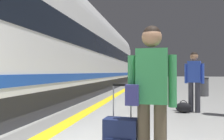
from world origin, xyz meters
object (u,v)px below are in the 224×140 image
object	(u,v)px
high_speed_train	(72,46)
duffel_bag_near	(183,107)
waste_bin	(204,87)
traveller_foreground	(150,91)
passenger_near	(194,77)

from	to	relation	value
high_speed_train	duffel_bag_near	world-z (taller)	high_speed_train
duffel_bag_near	waste_bin	world-z (taller)	waste_bin
traveller_foreground	waste_bin	size ratio (longest dim) A/B	1.84
traveller_foreground	high_speed_train	bearing A→B (deg)	116.66
high_speed_train	duffel_bag_near	bearing A→B (deg)	-38.38
passenger_near	high_speed_train	bearing A→B (deg)	144.37
traveller_foreground	passenger_near	bearing A→B (deg)	75.16
duffel_bag_near	waste_bin	size ratio (longest dim) A/B	0.48
high_speed_train	waste_bin	bearing A→B (deg)	7.97
high_speed_train	traveller_foreground	bearing A→B (deg)	-63.34
traveller_foreground	duffel_bag_near	size ratio (longest dim) A/B	3.81
traveller_foreground	passenger_near	distance (m)	4.53
waste_bin	high_speed_train	bearing A→B (deg)	-172.03
high_speed_train	waste_bin	size ratio (longest dim) A/B	31.76
duffel_bag_near	passenger_near	bearing A→B (deg)	23.80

